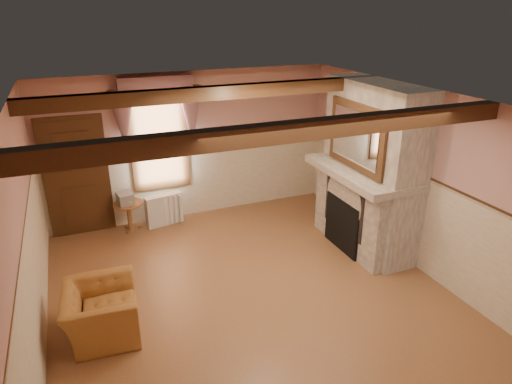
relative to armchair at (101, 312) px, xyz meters
name	(u,v)px	position (x,y,z in m)	size (l,w,h in m)	color
floor	(249,292)	(2.05, 0.13, -0.33)	(5.50, 6.00, 0.01)	brown
ceiling	(248,100)	(2.05, 0.13, 2.47)	(5.50, 6.00, 0.01)	silver
wall_back	(191,146)	(2.05, 3.13, 1.07)	(5.50, 0.02, 2.80)	tan
wall_front	(389,347)	(2.05, -2.87, 1.07)	(5.50, 0.02, 2.80)	tan
wall_left	(23,242)	(-0.70, 0.13, 1.07)	(0.02, 6.00, 2.80)	tan
wall_right	(412,177)	(4.80, 0.13, 1.07)	(0.02, 6.00, 2.80)	tan
wainscot	(249,247)	(2.05, 0.13, 0.42)	(5.50, 6.00, 1.50)	beige
chair_rail	(249,198)	(2.05, 0.13, 1.17)	(5.50, 6.00, 0.08)	black
firebox	(346,224)	(4.05, 0.73, 0.12)	(0.20, 0.95, 0.90)	black
armchair	(101,312)	(0.00, 0.00, 0.00)	(1.00, 0.87, 0.65)	#9E662D
side_table	(129,216)	(0.74, 2.83, -0.05)	(0.53, 0.53, 0.55)	brown
book_stack	(125,198)	(0.70, 2.82, 0.32)	(0.26, 0.32, 0.20)	#B7AD8C
radiator	(164,210)	(1.39, 2.83, -0.03)	(0.70, 0.18, 0.60)	silver
bowl	(356,163)	(4.29, 0.92, 1.13)	(0.32, 0.32, 0.08)	brown
mantel_clock	(337,149)	(4.29, 1.54, 1.19)	(0.14, 0.24, 0.20)	black
oil_lamp	(356,156)	(4.29, 0.95, 1.23)	(0.11, 0.11, 0.28)	#C47937
candle_red	(381,173)	(4.29, 0.26, 1.17)	(0.06, 0.06, 0.16)	#9E1813
jar_yellow	(375,171)	(4.29, 0.41, 1.15)	(0.06, 0.06, 0.12)	gold
fireplace	(372,168)	(4.47, 0.73, 1.07)	(0.85, 2.00, 2.80)	gray
mantel	(363,172)	(4.29, 0.73, 1.03)	(1.05, 2.05, 0.12)	gray
overmantel_mirror	(356,137)	(4.11, 0.73, 1.64)	(0.06, 1.44, 1.04)	silver
door	(77,179)	(-0.05, 3.07, 0.72)	(1.10, 0.10, 2.10)	black
window	(159,137)	(1.45, 3.10, 1.32)	(1.06, 0.08, 2.02)	white
window_drapes	(157,105)	(1.45, 3.01, 1.92)	(1.30, 0.14, 1.40)	gray
ceiling_beam_front	(291,131)	(2.05, -1.07, 2.37)	(5.50, 0.18, 0.20)	black
ceiling_beam_back	(218,93)	(2.05, 1.33, 2.37)	(5.50, 0.18, 0.20)	black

